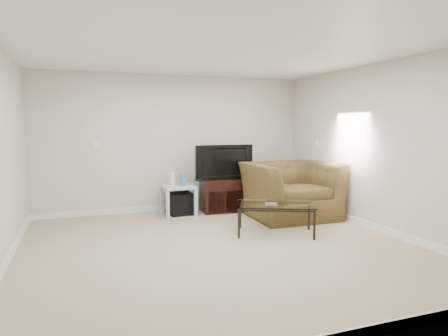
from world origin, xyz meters
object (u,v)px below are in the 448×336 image
object	(u,v)px
tv_stand	(222,195)
recliner	(291,181)
television	(222,162)
subwoofer	(180,204)
side_table	(178,200)
coffee_table	(275,219)

from	to	relation	value
tv_stand	recliner	xyz separation A→B (m)	(0.96, -0.85, 0.33)
television	subwoofer	distance (m)	1.08
side_table	subwoofer	size ratio (longest dim) A/B	1.37
television	recliner	xyz separation A→B (m)	(0.96, -0.82, -0.29)
recliner	television	bearing A→B (deg)	139.95
side_table	coffee_table	xyz separation A→B (m)	(1.03, -1.72, -0.04)
side_table	recliner	world-z (taller)	recliner
tv_stand	subwoofer	xyz separation A→B (m)	(-0.78, 0.02, -0.12)
recliner	coffee_table	world-z (taller)	recliner
tv_stand	subwoofer	size ratio (longest dim) A/B	1.83
side_table	coffee_table	distance (m)	2.01
subwoofer	recliner	bearing A→B (deg)	-26.63
subwoofer	coffee_table	size ratio (longest dim) A/B	0.36
subwoofer	recliner	size ratio (longest dim) A/B	0.28
television	coffee_table	world-z (taller)	television
tv_stand	side_table	size ratio (longest dim) A/B	1.33
television	coffee_table	xyz separation A→B (m)	(0.22, -1.69, -0.70)
side_table	recliner	xyz separation A→B (m)	(1.77, -0.85, 0.37)
television	coffee_table	size ratio (longest dim) A/B	0.90
side_table	tv_stand	bearing A→B (deg)	0.00
coffee_table	tv_stand	bearing A→B (deg)	97.11
television	side_table	world-z (taller)	television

